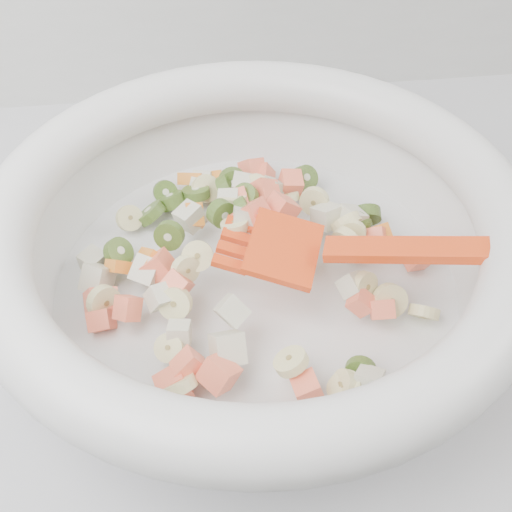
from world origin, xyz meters
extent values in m
cube|color=#A6A7AB|center=(0.00, 1.45, 0.45)|extent=(2.00, 0.60, 0.90)
cylinder|color=silver|center=(0.14, 1.39, 0.91)|extent=(0.36, 0.36, 0.02)
torus|color=silver|center=(0.14, 1.39, 0.99)|extent=(0.44, 0.44, 0.05)
cylinder|color=beige|center=(0.19, 1.27, 0.93)|extent=(0.02, 0.03, 0.03)
cylinder|color=beige|center=(0.07, 1.28, 0.94)|extent=(0.04, 0.03, 0.03)
cylinder|color=beige|center=(0.02, 1.37, 0.94)|extent=(0.03, 0.03, 0.03)
cylinder|color=beige|center=(0.22, 1.35, 0.95)|extent=(0.03, 0.02, 0.03)
cylinder|color=beige|center=(0.18, 1.47, 0.94)|extent=(0.03, 0.03, 0.03)
cylinder|color=beige|center=(0.08, 1.35, 0.95)|extent=(0.03, 0.03, 0.03)
cylinder|color=beige|center=(0.13, 1.46, 0.96)|extent=(0.03, 0.03, 0.02)
cylinder|color=beige|center=(0.23, 1.43, 0.95)|extent=(0.04, 0.03, 0.04)
cylinder|color=beige|center=(0.13, 1.41, 0.97)|extent=(0.03, 0.03, 0.02)
cylinder|color=beige|center=(0.22, 1.39, 0.95)|extent=(0.03, 0.02, 0.03)
cylinder|color=beige|center=(0.22, 1.40, 0.95)|extent=(0.02, 0.03, 0.03)
cylinder|color=beige|center=(0.23, 1.41, 0.95)|extent=(0.03, 0.02, 0.03)
cylinder|color=beige|center=(0.04, 1.47, 0.94)|extent=(0.03, 0.03, 0.03)
cylinder|color=beige|center=(0.07, 1.32, 0.94)|extent=(0.03, 0.03, 0.03)
cylinder|color=beige|center=(0.10, 1.39, 0.96)|extent=(0.03, 0.03, 0.03)
cylinder|color=beige|center=(0.15, 1.48, 0.95)|extent=(0.03, 0.04, 0.03)
cylinder|color=beige|center=(0.09, 1.38, 0.96)|extent=(0.03, 0.02, 0.03)
cylinder|color=beige|center=(0.11, 1.50, 0.94)|extent=(0.03, 0.03, 0.03)
cylinder|color=beige|center=(0.24, 1.34, 0.94)|extent=(0.04, 0.03, 0.04)
cylinder|color=beige|center=(0.19, 1.27, 0.93)|extent=(0.04, 0.04, 0.02)
cylinder|color=beige|center=(0.27, 1.33, 0.93)|extent=(0.03, 0.03, 0.03)
cylinder|color=beige|center=(0.21, 1.46, 0.95)|extent=(0.03, 0.02, 0.03)
cylinder|color=beige|center=(0.16, 1.29, 0.94)|extent=(0.03, 0.03, 0.02)
cube|color=#FF7150|center=(0.17, 1.52, 0.93)|extent=(0.03, 0.03, 0.03)
cube|color=#FF7150|center=(0.14, 1.42, 0.97)|extent=(0.04, 0.04, 0.03)
cube|color=#FF7150|center=(0.14, 1.47, 0.95)|extent=(0.03, 0.02, 0.03)
cube|color=#FF7150|center=(0.19, 1.49, 0.94)|extent=(0.02, 0.03, 0.03)
cube|color=#FF7150|center=(0.24, 1.33, 0.94)|extent=(0.02, 0.03, 0.03)
cube|color=#FF7150|center=(0.16, 1.53, 0.94)|extent=(0.03, 0.03, 0.03)
cube|color=#FF7150|center=(0.25, 1.41, 0.94)|extent=(0.03, 0.03, 0.04)
cube|color=#FF7150|center=(0.28, 1.39, 0.94)|extent=(0.03, 0.03, 0.03)
cube|color=#FF7150|center=(0.07, 1.29, 0.93)|extent=(0.03, 0.03, 0.03)
cube|color=#FF7150|center=(0.04, 1.36, 0.94)|extent=(0.03, 0.03, 0.03)
cube|color=#FF7150|center=(0.02, 1.36, 0.93)|extent=(0.02, 0.03, 0.03)
cube|color=#FF7150|center=(0.22, 1.34, 0.94)|extent=(0.03, 0.02, 0.02)
cube|color=#FF7150|center=(0.06, 1.39, 0.95)|extent=(0.03, 0.03, 0.03)
cube|color=#FF7150|center=(0.10, 1.29, 0.94)|extent=(0.04, 0.03, 0.03)
cube|color=#FF7150|center=(0.02, 1.38, 0.93)|extent=(0.03, 0.03, 0.03)
cube|color=#FF7150|center=(0.17, 1.27, 0.93)|extent=(0.03, 0.02, 0.02)
cube|color=#FF7150|center=(0.17, 1.43, 0.97)|extent=(0.04, 0.03, 0.03)
cube|color=#FF7150|center=(0.08, 1.30, 0.94)|extent=(0.03, 0.03, 0.03)
cube|color=#FF7150|center=(0.16, 1.47, 0.95)|extent=(0.03, 0.03, 0.04)
cube|color=#FF7150|center=(0.13, 1.46, 0.95)|extent=(0.03, 0.03, 0.03)
cube|color=#FF7150|center=(0.08, 1.37, 0.95)|extent=(0.03, 0.03, 0.03)
cylinder|color=#7AAE3A|center=(0.06, 1.48, 0.93)|extent=(0.03, 0.03, 0.03)
cylinder|color=#7AAE3A|center=(0.10, 1.50, 0.94)|extent=(0.03, 0.03, 0.02)
cylinder|color=#7AAE3A|center=(0.13, 1.50, 0.94)|extent=(0.03, 0.04, 0.04)
cylinder|color=#7AAE3A|center=(0.14, 1.43, 0.97)|extent=(0.02, 0.03, 0.03)
cylinder|color=#7AAE3A|center=(0.24, 1.43, 0.94)|extent=(0.03, 0.03, 0.03)
cylinder|color=#7AAE3A|center=(0.13, 1.50, 0.94)|extent=(0.04, 0.02, 0.04)
cylinder|color=#7AAE3A|center=(0.21, 1.28, 0.93)|extent=(0.03, 0.02, 0.03)
cylinder|color=#7AAE3A|center=(0.03, 1.43, 0.94)|extent=(0.03, 0.03, 0.03)
cylinder|color=#7AAE3A|center=(0.07, 1.51, 0.93)|extent=(0.03, 0.03, 0.03)
cylinder|color=#7AAE3A|center=(0.25, 1.45, 0.93)|extent=(0.03, 0.02, 0.03)
cylinder|color=#7AAE3A|center=(0.14, 1.46, 0.96)|extent=(0.03, 0.03, 0.02)
cylinder|color=#7AAE3A|center=(0.20, 1.50, 0.94)|extent=(0.03, 0.03, 0.03)
cylinder|color=#7AAE3A|center=(0.07, 1.43, 0.95)|extent=(0.03, 0.02, 0.03)
cylinder|color=#7AAE3A|center=(0.08, 1.49, 0.93)|extent=(0.04, 0.04, 0.02)
cylinder|color=#7AAE3A|center=(0.12, 1.44, 0.96)|extent=(0.03, 0.03, 0.03)
cube|color=beige|center=(0.23, 1.43, 0.94)|extent=(0.03, 0.03, 0.03)
cube|color=beige|center=(0.08, 1.33, 0.94)|extent=(0.02, 0.02, 0.02)
cube|color=beige|center=(0.01, 1.40, 0.93)|extent=(0.03, 0.04, 0.03)
cube|color=beige|center=(0.21, 1.44, 0.95)|extent=(0.03, 0.03, 0.03)
cube|color=beige|center=(0.13, 1.46, 0.95)|extent=(0.02, 0.02, 0.02)
cube|color=beige|center=(0.22, 1.35, 0.95)|extent=(0.03, 0.03, 0.03)
cube|color=beige|center=(0.05, 1.39, 0.94)|extent=(0.03, 0.04, 0.03)
cube|color=beige|center=(0.06, 1.36, 0.95)|extent=(0.03, 0.03, 0.03)
cube|color=beige|center=(0.01, 1.43, 0.93)|extent=(0.03, 0.03, 0.02)
cube|color=beige|center=(0.14, 1.41, 0.97)|extent=(0.02, 0.03, 0.03)
cube|color=beige|center=(0.09, 1.45, 0.95)|extent=(0.03, 0.03, 0.03)
cube|color=beige|center=(0.14, 1.49, 0.95)|extent=(0.02, 0.03, 0.02)
cube|color=beige|center=(0.12, 1.33, 0.96)|extent=(0.03, 0.03, 0.03)
cube|color=beige|center=(0.21, 1.27, 0.94)|extent=(0.03, 0.03, 0.03)
cube|color=beige|center=(0.17, 1.49, 0.94)|extent=(0.03, 0.03, 0.02)
cube|color=beige|center=(0.11, 1.31, 0.94)|extent=(0.03, 0.04, 0.03)
cube|color=beige|center=(0.11, 1.51, 0.93)|extent=(0.03, 0.03, 0.02)
cube|color=orange|center=(0.10, 1.52, 0.93)|extent=(0.03, 0.03, 0.02)
cube|color=orange|center=(0.26, 1.41, 0.94)|extent=(0.02, 0.03, 0.03)
cube|color=orange|center=(0.12, 1.51, 0.93)|extent=(0.02, 0.03, 0.02)
cube|color=orange|center=(0.03, 1.40, 0.94)|extent=(0.03, 0.02, 0.03)
cube|color=orange|center=(0.05, 1.41, 0.95)|extent=(0.03, 0.03, 0.03)
cube|color=orange|center=(0.10, 1.45, 0.95)|extent=(0.02, 0.03, 0.02)
cube|color=red|center=(0.16, 1.38, 0.97)|extent=(0.07, 0.08, 0.02)
cube|color=red|center=(0.13, 1.41, 0.97)|extent=(0.03, 0.02, 0.01)
cube|color=red|center=(0.13, 1.40, 0.97)|extent=(0.03, 0.02, 0.01)
cube|color=red|center=(0.12, 1.38, 0.97)|extent=(0.03, 0.02, 0.01)
cube|color=red|center=(0.12, 1.37, 0.97)|extent=(0.03, 0.02, 0.01)
cube|color=red|center=(0.29, 1.33, 1.00)|extent=(0.19, 0.09, 0.05)
camera|label=1|loc=(0.10, 1.03, 1.33)|focal=45.00mm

